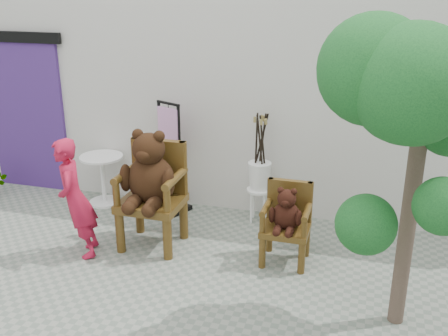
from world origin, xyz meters
name	(u,v)px	position (x,y,z in m)	size (l,w,h in m)	color
ground_plane	(148,316)	(0.00, 0.00, 0.00)	(60.00, 60.00, 0.00)	gray
back_wall	(234,95)	(0.00, 3.10, 1.50)	(9.00, 1.00, 3.00)	beige
doorway	(28,112)	(-3.00, 2.58, 1.16)	(1.40, 0.11, 2.33)	#44256F
chair_big	(151,180)	(-0.52, 1.36, 0.82)	(0.71, 0.76, 1.44)	#412B0E
chair_small	(287,216)	(1.07, 1.41, 0.55)	(0.52, 0.49, 0.91)	#412B0E
person	(75,199)	(-1.24, 0.88, 0.70)	(0.51, 0.33, 1.40)	#B11535
cafe_table	(103,174)	(-1.68, 2.29, 0.44)	(0.60, 0.60, 0.70)	white
display_stand	(170,170)	(-0.68, 2.35, 0.58)	(0.55, 0.50, 1.51)	black
stool_bucket	(259,175)	(0.56, 2.32, 0.64)	(0.32, 0.32, 1.45)	white
tree	(416,91)	(2.18, 0.45, 2.21)	(1.62, 1.50, 2.81)	#433328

